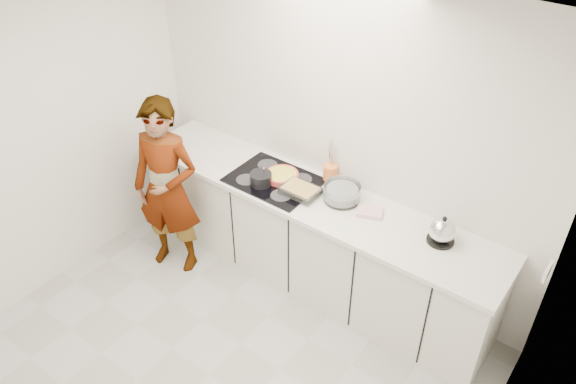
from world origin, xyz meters
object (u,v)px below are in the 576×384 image
Objects in this scene: saucepan at (261,179)px; baking_dish at (300,190)px; utensil_crock at (330,173)px; cook at (167,189)px; tart_dish at (282,175)px; mixing_bowl at (342,193)px; hob at (274,180)px; kettle at (442,231)px.

saucepan reaches higher than baking_dish.
utensil_crock is 1.37m from cook.
saucepan is (-0.09, -0.17, 0.02)m from tart_dish.
mixing_bowl is at bearing 25.38° from baking_dish.
utensil_crock is (0.36, 0.28, 0.07)m from hob.
kettle is 1.06m from utensil_crock.
utensil_crock is 0.09× the size of cook.
mixing_bowl is at bearing 10.99° from hob.
baking_dish reaches higher than hob.
baking_dish is (0.34, 0.08, -0.02)m from saucepan.
cook is at bearing -154.30° from mixing_bowl.
cook reaches higher than tart_dish.
kettle is 0.14× the size of cook.
cook is at bearing -154.20° from baking_dish.
cook is (-2.15, -0.64, -0.19)m from kettle.
hob is 0.46m from utensil_crock.
tart_dish is 0.17× the size of cook.
cook is (-1.32, -0.63, -0.16)m from mixing_bowl.
tart_dish is 0.26m from baking_dish.
cook is (-0.68, -0.41, -0.16)m from saucepan.
hob is 0.07m from tart_dish.
baking_dish is (0.25, -0.08, 0.01)m from tart_dish.
mixing_bowl is at bearing 6.14° from tart_dish.
mixing_bowl is at bearing -179.81° from kettle.
hob is 1.89× the size of mixing_bowl.
kettle is (1.38, 0.06, 0.06)m from tart_dish.
kettle reaches higher than baking_dish.
saucepan is 0.57m from utensil_crock.
tart_dish reaches higher than hob.
baking_dish is 2.03× the size of utensil_crock.
saucepan is at bearing -113.60° from hob.
tart_dish is at bearing -144.99° from utensil_crock.
hob is at bearing -142.17° from utensil_crock.
cook is at bearing -143.29° from tart_dish.
utensil_crock reaches higher than baking_dish.
cook reaches higher than hob.
tart_dish is at bearing -177.44° from kettle.
saucepan reaches higher than mixing_bowl.
tart_dish is 0.74× the size of mixing_bowl.
tart_dish is 1.38m from kettle.
kettle reaches higher than tart_dish.
cook reaches higher than kettle.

